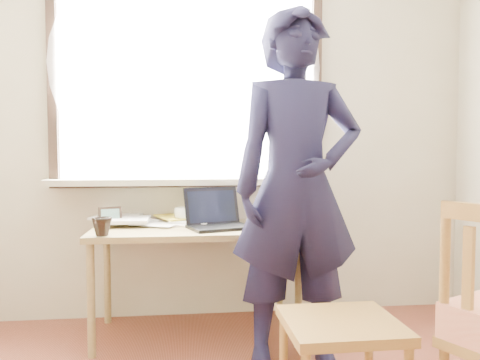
{
  "coord_description": "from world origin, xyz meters",
  "views": [
    {
      "loc": [
        -0.23,
        -1.22,
        1.11
      ],
      "look_at": [
        0.03,
        0.95,
        0.99
      ],
      "focal_mm": 35.0,
      "sensor_mm": 36.0,
      "label": 1
    }
  ],
  "objects": [
    {
      "name": "desk_clutter",
      "position": [
        -0.45,
        1.79,
        0.69
      ],
      "size": [
        0.75,
        0.49,
        0.04
      ],
      "color": "white",
      "rests_on": "desk"
    },
    {
      "name": "desk",
      "position": [
        -0.16,
        1.63,
        0.6
      ],
      "size": [
        1.25,
        0.62,
        0.67
      ],
      "color": "olive",
      "rests_on": "ground"
    },
    {
      "name": "person",
      "position": [
        0.35,
        1.15,
        0.93
      ],
      "size": [
        0.7,
        0.47,
        1.87
      ],
      "primitive_type": "imported",
      "rotation": [
        0.0,
        0.0,
        0.04
      ],
      "color": "black",
      "rests_on": "ground"
    },
    {
      "name": "work_chair",
      "position": [
        0.39,
        0.54,
        0.38
      ],
      "size": [
        0.45,
        0.43,
        0.46
      ],
      "color": "olive",
      "rests_on": "ground"
    },
    {
      "name": "mug_white",
      "position": [
        -0.23,
        1.79,
        0.72
      ],
      "size": [
        0.18,
        0.18,
        0.1
      ],
      "primitive_type": "imported",
      "rotation": [
        0.0,
        0.0,
        0.72
      ],
      "color": "white",
      "rests_on": "desk"
    },
    {
      "name": "picture_frame",
      "position": [
        -0.69,
        1.73,
        0.72
      ],
      "size": [
        0.14,
        0.06,
        0.11
      ],
      "color": "black",
      "rests_on": "desk"
    },
    {
      "name": "book_b",
      "position": [
        0.3,
        1.88,
        0.68
      ],
      "size": [
        0.27,
        0.28,
        0.02
      ],
      "primitive_type": "imported",
      "rotation": [
        0.0,
        0.0,
        -0.67
      ],
      "color": "white",
      "rests_on": "desk"
    },
    {
      "name": "mouse",
      "position": [
        0.25,
        1.53,
        0.69
      ],
      "size": [
        0.1,
        0.07,
        0.04
      ],
      "primitive_type": "ellipsoid",
      "color": "black",
      "rests_on": "desk"
    },
    {
      "name": "book_a",
      "position": [
        -0.61,
        1.81,
        0.68
      ],
      "size": [
        0.28,
        0.3,
        0.02
      ],
      "primitive_type": "imported",
      "rotation": [
        0.0,
        0.0,
        0.54
      ],
      "color": "white",
      "rests_on": "desk"
    },
    {
      "name": "laptop",
      "position": [
        -0.04,
        1.6,
        0.72
      ],
      "size": [
        0.42,
        0.38,
        0.24
      ],
      "color": "black",
      "rests_on": "desk"
    },
    {
      "name": "mug_dark",
      "position": [
        -0.68,
        1.38,
        0.72
      ],
      "size": [
        0.13,
        0.13,
        0.1
      ],
      "primitive_type": "imported",
      "rotation": [
        0.0,
        0.0,
        -0.27
      ],
      "color": "black",
      "rests_on": "desk"
    }
  ]
}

